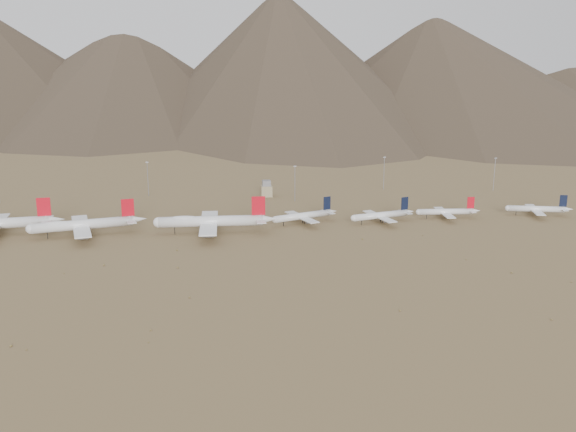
{
  "coord_description": "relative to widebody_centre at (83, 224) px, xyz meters",
  "views": [
    {
      "loc": [
        -15.11,
        -340.71,
        101.63
      ],
      "look_at": [
        34.08,
        30.0,
        7.36
      ],
      "focal_mm": 40.0,
      "sensor_mm": 36.0,
      "label": 1
    }
  ],
  "objects": [
    {
      "name": "ground",
      "position": [
        85.03,
        -27.84,
        -6.87
      ],
      "size": [
        3000.0,
        3000.0,
        0.0
      ],
      "primitive_type": "plane",
      "color": "olive",
      "rests_on": "ground"
    },
    {
      "name": "mountain_ridge",
      "position": [
        85.03,
        872.16,
        143.13
      ],
      "size": [
        4400.0,
        1000.0,
        300.0
      ],
      "color": "#4F3E2F",
      "rests_on": "ground"
    },
    {
      "name": "widebody_centre",
      "position": [
        0.0,
        0.0,
        0.0
      ],
      "size": [
        66.09,
        51.9,
        19.91
      ],
      "rotation": [
        0.0,
        0.0,
        0.22
      ],
      "color": "silver",
      "rests_on": "ground"
    },
    {
      "name": "widebody_east",
      "position": [
        73.21,
        -4.18,
        0.57
      ],
      "size": [
        72.62,
        55.73,
        21.56
      ],
      "rotation": [
        0.0,
        0.0,
        -0.04
      ],
      "color": "silver",
      "rests_on": "ground"
    },
    {
      "name": "narrowbody_a",
      "position": [
        130.48,
        11.27,
        -1.92
      ],
      "size": [
        43.86,
        32.87,
        15.22
      ],
      "rotation": [
        0.0,
        0.0,
        0.37
      ],
      "color": "silver",
      "rests_on": "ground"
    },
    {
      "name": "narrowbody_b",
      "position": [
        178.78,
        6.75,
        -2.03
      ],
      "size": [
        44.14,
        32.62,
        14.91
      ],
      "rotation": [
        0.0,
        0.0,
        0.26
      ],
      "color": "silver",
      "rests_on": "ground"
    },
    {
      "name": "narrowbody_c",
      "position": [
        222.87,
        11.53,
        -2.38
      ],
      "size": [
        41.9,
        30.14,
        13.82
      ],
      "rotation": [
        0.0,
        0.0,
        -0.07
      ],
      "color": "silver",
      "rests_on": "ground"
    },
    {
      "name": "narrowbody_d",
      "position": [
        283.8,
        10.44,
        -2.28
      ],
      "size": [
        42.07,
        30.99,
        14.14
      ],
      "rotation": [
        0.0,
        0.0,
        -0.24
      ],
      "color": "silver",
      "rests_on": "ground"
    },
    {
      "name": "control_tower",
      "position": [
        115.03,
        92.16,
        -1.55
      ],
      "size": [
        8.0,
        8.0,
        12.0
      ],
      "color": "gray",
      "rests_on": "ground"
    },
    {
      "name": "mast_west",
      "position": [
        28.59,
        104.85,
        7.34
      ],
      "size": [
        2.0,
        0.6,
        25.7
      ],
      "color": "gray",
      "rests_on": "ground"
    },
    {
      "name": "mast_centre",
      "position": [
        133.47,
        73.27,
        7.34
      ],
      "size": [
        2.0,
        0.6,
        25.7
      ],
      "color": "gray",
      "rests_on": "ground"
    },
    {
      "name": "mast_east",
      "position": [
        207.52,
        104.99,
        7.34
      ],
      "size": [
        2.0,
        0.6,
        25.7
      ],
      "color": "gray",
      "rests_on": "ground"
    },
    {
      "name": "mast_far_east",
      "position": [
        290.08,
        89.53,
        7.34
      ],
      "size": [
        2.0,
        0.6,
        25.7
      ],
      "color": "gray",
      "rests_on": "ground"
    },
    {
      "name": "desert_scrub",
      "position": [
        85.62,
        -114.46,
        -6.54
      ],
      "size": [
        412.82,
        177.84,
        0.89
      ],
      "color": "olive",
      "rests_on": "ground"
    }
  ]
}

